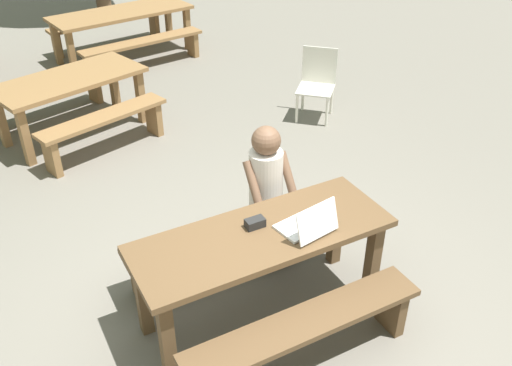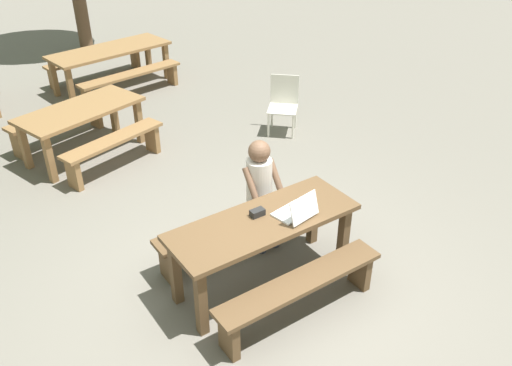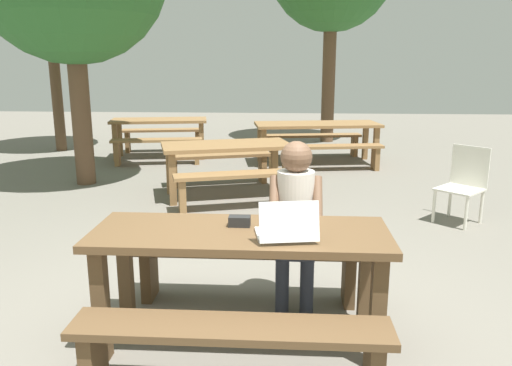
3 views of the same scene
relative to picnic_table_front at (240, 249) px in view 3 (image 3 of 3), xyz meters
name	(u,v)px [view 3 (image 3 of 3)]	position (x,y,z in m)	size (l,w,h in m)	color
ground_plane	(241,340)	(0.00, 0.00, -0.65)	(30.00, 30.00, 0.00)	slate
picnic_table_front	(240,249)	(0.00, 0.00, 0.00)	(1.89, 0.69, 0.78)	brown
bench_near	(231,343)	(0.00, -0.59, -0.31)	(1.75, 0.30, 0.44)	brown
bench_far	(248,260)	(0.00, 0.59, -0.31)	(1.75, 0.30, 0.44)	brown
laptop	(287,229)	(0.29, -0.13, 0.19)	(0.40, 0.36, 0.25)	white
small_pouch	(240,221)	(-0.01, 0.09, 0.16)	(0.14, 0.08, 0.07)	black
person_seated	(295,212)	(0.36, 0.55, 0.09)	(0.39, 0.40, 1.26)	#333847
plastic_chair	(463,183)	(2.31, 2.74, -0.19)	(0.62, 0.62, 0.87)	silver
picnic_table_mid	(317,128)	(0.82, 6.06, -0.01)	(2.29, 1.15, 0.73)	olive
bench_mid_south	(325,151)	(0.92, 5.42, -0.31)	(1.99, 0.60, 0.44)	olive
bench_mid_north	(310,140)	(0.72, 6.70, -0.31)	(1.99, 0.60, 0.44)	olive
picnic_table_rear	(226,152)	(-0.53, 3.71, -0.03)	(1.87, 1.26, 0.73)	olive
bench_rear_south	(236,183)	(-0.34, 3.06, -0.31)	(1.56, 0.73, 0.47)	olive
bench_rear_north	(219,162)	(-0.72, 4.35, -0.31)	(1.56, 0.73, 0.47)	olive
picnic_table_distant	(159,126)	(-2.13, 6.42, -0.03)	(1.87, 1.00, 0.74)	olive
bench_distant_south	(157,146)	(-2.02, 5.77, -0.31)	(1.63, 0.56, 0.46)	olive
bench_distant_north	(162,135)	(-2.24, 7.08, -0.31)	(1.63, 0.56, 0.46)	olive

